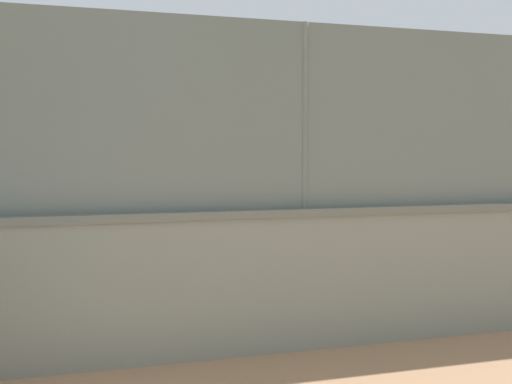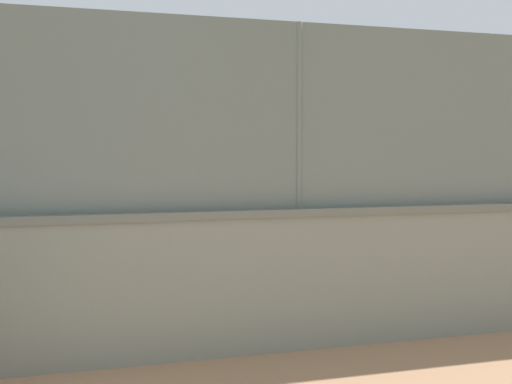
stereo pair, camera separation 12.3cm
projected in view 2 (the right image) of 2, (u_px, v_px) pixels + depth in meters
The scene contains 4 objects.
ground_plane at pixel (205, 216), 18.29m from camera, with size 260.00×260.00×0.00m, color tan.
player_near_wall_returning at pixel (176, 209), 11.68m from camera, with size 1.23×0.71×1.51m.
player_at_service_line at pixel (193, 185), 18.53m from camera, with size 0.71×0.84×1.65m.
sports_ball at pixel (98, 223), 9.87m from camera, with size 0.09×0.09×0.09m, color orange.
Camera 2 is at (2.51, 18.09, 2.04)m, focal length 39.95 mm.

